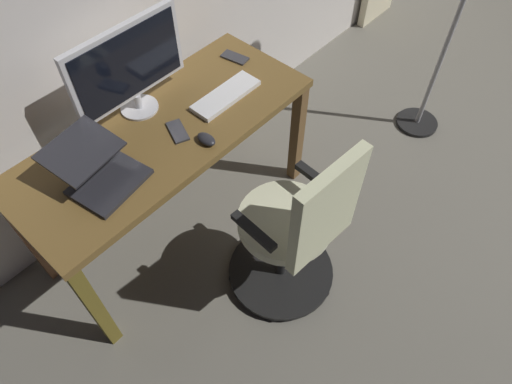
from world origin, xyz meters
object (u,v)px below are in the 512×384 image
Objects in this scene: laptop at (99,171)px; cell_phone_face_up at (178,131)px; computer_keyboard at (226,95)px; office_chair at (295,234)px; cell_phone_by_monitor at (235,57)px; computer_monitor at (128,66)px; desk at (166,144)px; computer_mouse at (206,139)px.

cell_phone_face_up is (-0.40, 0.03, -0.05)m from laptop.
office_chair is at bearing 69.71° from computer_keyboard.
cell_phone_by_monitor is at bearing -144.34° from computer_keyboard.
laptop is at bearing 30.44° from computer_monitor.
computer_monitor is 4.05× the size of cell_phone_face_up.
computer_keyboard reaches higher than desk.
laptop is at bearing 6.07° from desk.
cell_phone_face_up is (0.04, -0.14, -0.01)m from computer_mouse.
computer_monitor is at bearing -64.21° from cell_phone_face_up.
computer_mouse reaches higher than cell_phone_face_up.
computer_keyboard is (-0.24, -0.66, 0.28)m from office_chair.
desk is 0.40m from laptop.
laptop reaches higher than cell_phone_face_up.
desk is at bearing 176.92° from laptop.
cell_phone_face_up is (0.32, 0.00, -0.01)m from computer_keyboard.
office_chair reaches higher than laptop.
cell_phone_face_up is (0.08, -0.66, 0.27)m from office_chair.
office_chair is 2.68× the size of laptop.
office_chair is at bearing 118.93° from cell_phone_face_up.
office_chair is 1.02m from cell_phone_by_monitor.
cell_phone_by_monitor reaches higher than desk.
laptop is (0.72, -0.03, 0.04)m from computer_keyboard.
desk is 1.42× the size of office_chair.
cell_phone_by_monitor is 1.00× the size of cell_phone_face_up.
office_chair is 0.72m from cell_phone_face_up.
computer_mouse is at bearing 21.47° from cell_phone_by_monitor.
cell_phone_face_up is at bearing 115.16° from desk.
computer_monitor reaches higher than cell_phone_face_up.
cell_phone_by_monitor is (-0.25, -0.18, -0.01)m from computer_keyboard.
desk is at bearing -10.85° from computer_keyboard.
computer_monitor is 0.35m from cell_phone_face_up.
computer_keyboard is at bearing 25.38° from cell_phone_by_monitor.
laptop is (0.39, 0.23, -0.19)m from computer_monitor.
computer_keyboard is 2.58× the size of cell_phone_face_up.
computer_keyboard is 0.31m from computer_mouse.
laptop reaches higher than computer_mouse.
laptop is at bearing -2.23° from computer_keyboard.
computer_monitor is 0.49m from laptop.
cell_phone_by_monitor is at bearing 63.27° from office_chair.
computer_mouse is 0.69× the size of cell_phone_face_up.
cell_phone_face_up is at bearing 166.64° from laptop.
cell_phone_by_monitor is (-0.50, -0.84, 0.27)m from office_chair.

